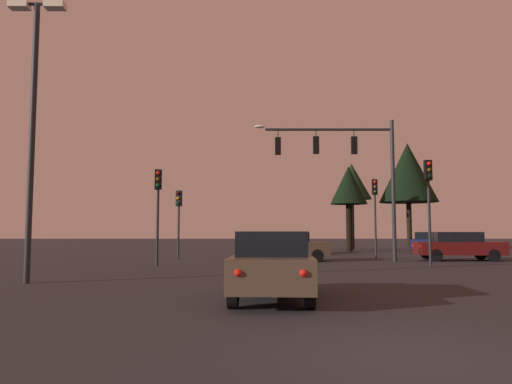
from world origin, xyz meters
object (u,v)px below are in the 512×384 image
object	(u,v)px
car_nearside_lane	(273,264)
tree_center_horizon	(408,173)
car_crossing_left	(288,246)
tree_behind_sign	(352,182)
traffic_light_corner_left	(158,197)
tree_left_far	(349,186)
parking_lot_lamp_post	(33,104)
traffic_light_corner_right	(179,210)
car_crossing_right	(458,246)
traffic_light_far_side	(375,202)
traffic_light_median	(429,191)
traffic_signal_mast_arm	(349,161)
car_far_lane	(288,243)
car_parked_lot	(428,242)

from	to	relation	value
car_nearside_lane	tree_center_horizon	world-z (taller)	tree_center_horizon
car_crossing_left	tree_behind_sign	bearing A→B (deg)	68.13
traffic_light_corner_left	car_crossing_left	bearing A→B (deg)	31.69
car_crossing_left	tree_left_far	size ratio (longest dim) A/B	0.62
car_nearside_lane	parking_lot_lamp_post	size ratio (longest dim) A/B	0.51
car_nearside_lane	car_crossing_left	distance (m)	14.44
traffic_light_corner_right	parking_lot_lamp_post	distance (m)	13.65
tree_behind_sign	traffic_light_corner_right	bearing A→B (deg)	-130.95
car_crossing_right	tree_behind_sign	world-z (taller)	tree_behind_sign
traffic_light_far_side	car_crossing_right	size ratio (longest dim) A/B	1.00
traffic_light_corner_left	tree_left_far	distance (m)	20.41
traffic_light_median	parking_lot_lamp_post	size ratio (longest dim) A/B	0.55
parking_lot_lamp_post	tree_center_horizon	size ratio (longest dim) A/B	0.90
traffic_signal_mast_arm	car_crossing_right	world-z (taller)	traffic_signal_mast_arm
car_far_lane	tree_center_horizon	xyz separation A→B (m)	(11.63, 9.57, 6.07)
car_crossing_left	car_parked_lot	xyz separation A→B (m)	(11.14, 10.43, 0.00)
traffic_light_median	traffic_light_corner_right	bearing A→B (deg)	151.56
traffic_light_corner_left	tree_behind_sign	bearing A→B (deg)	58.25
traffic_light_corner_right	traffic_light_corner_left	bearing A→B (deg)	-90.13
traffic_light_corner_left	car_parked_lot	bearing A→B (deg)	39.46
traffic_light_corner_left	car_crossing_right	distance (m)	15.92
traffic_light_corner_right	traffic_light_median	bearing A→B (deg)	-28.44
traffic_light_corner_left	tree_left_far	bearing A→B (deg)	54.25
car_crossing_right	tree_left_far	bearing A→B (deg)	105.15
car_parked_lot	tree_behind_sign	world-z (taller)	tree_behind_sign
car_crossing_left	parking_lot_lamp_post	world-z (taller)	parking_lot_lamp_post
car_nearside_lane	tree_center_horizon	bearing A→B (deg)	67.14
car_crossing_left	tree_center_horizon	size ratio (longest dim) A/B	0.44
traffic_light_corner_right	tree_center_horizon	bearing A→B (deg)	40.60
traffic_light_corner_right	car_far_lane	xyz separation A→B (m)	(6.67, 6.12, -1.98)
car_crossing_right	car_far_lane	world-z (taller)	same
traffic_light_median	car_crossing_right	xyz separation A→B (m)	(3.18, 4.63, -2.51)
tree_center_horizon	traffic_light_corner_right	bearing A→B (deg)	-139.40
traffic_light_median	car_crossing_left	bearing A→B (deg)	144.64
traffic_light_far_side	car_far_lane	world-z (taller)	traffic_light_far_side
traffic_light_corner_right	tree_center_horizon	xyz separation A→B (m)	(18.30, 15.69, 4.10)
car_far_lane	traffic_light_corner_left	bearing A→B (deg)	-118.73
traffic_light_corner_right	tree_left_far	size ratio (longest dim) A/B	0.58
traffic_signal_mast_arm	traffic_light_far_side	xyz separation A→B (m)	(2.15, 3.21, -1.97)
traffic_light_corner_left	traffic_light_far_side	bearing A→B (deg)	29.26
tree_center_horizon	traffic_light_corner_left	bearing A→B (deg)	-130.08
traffic_light_corner_right	car_crossing_left	distance (m)	6.81
car_nearside_lane	car_far_lane	bearing A→B (deg)	84.95
traffic_light_far_side	tree_center_horizon	distance (m)	17.30
car_crossing_right	car_parked_lot	bearing A→B (deg)	78.34
traffic_light_far_side	traffic_light_corner_left	bearing A→B (deg)	-150.74
parking_lot_lamp_post	traffic_light_median	bearing A→B (deg)	24.79
tree_left_far	tree_center_horizon	distance (m)	8.53
traffic_light_corner_right	car_crossing_left	bearing A→B (deg)	-20.77
traffic_light_corner_left	traffic_light_far_side	world-z (taller)	traffic_light_far_side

